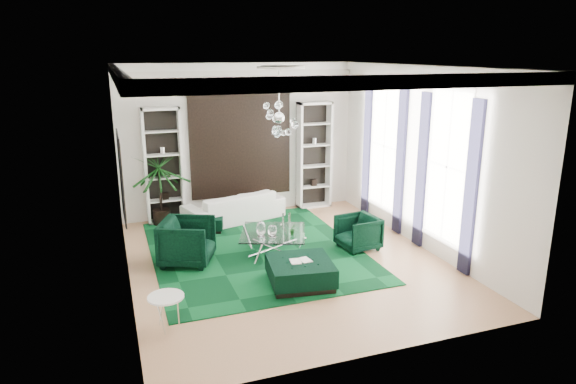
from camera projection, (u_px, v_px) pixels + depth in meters
name	position (u px, v px, depth m)	size (l,w,h in m)	color
floor	(286.00, 262.00, 10.27)	(6.00, 7.00, 0.02)	tan
ceiling	(286.00, 66.00, 9.25)	(6.00, 7.00, 0.02)	white
wall_back	(240.00, 140.00, 12.95)	(6.00, 0.02, 3.80)	silver
wall_front	(377.00, 226.00, 6.57)	(6.00, 0.02, 3.80)	silver
wall_left	(121.00, 182.00, 8.79)	(0.02, 7.00, 3.80)	silver
wall_right	(422.00, 158.00, 10.74)	(0.02, 7.00, 3.80)	silver
crown_molding	(286.00, 72.00, 9.28)	(6.00, 7.00, 0.18)	white
ceiling_medallion	(281.00, 67.00, 9.54)	(0.90, 0.90, 0.05)	white
tapestry	(241.00, 140.00, 12.90)	(2.50, 0.06, 2.80)	black
shelving_left	(164.00, 166.00, 12.27)	(0.90, 0.38, 2.80)	white
shelving_right	(314.00, 155.00, 13.53)	(0.90, 0.38, 2.80)	white
painting	(122.00, 177.00, 9.36)	(0.04, 1.30, 1.60)	black
window_near	(447.00, 167.00, 9.91)	(0.03, 1.10, 2.90)	white
curtain_near_a	(471.00, 189.00, 9.26)	(0.07, 0.30, 3.25)	black
curtain_near_b	(422.00, 171.00, 10.68)	(0.07, 0.30, 3.25)	black
window_far	(384.00, 146.00, 12.09)	(0.03, 1.10, 2.90)	white
curtain_far_a	(400.00, 163.00, 11.44)	(0.07, 0.30, 3.25)	black
curtain_far_b	(367.00, 151.00, 12.85)	(0.07, 0.30, 3.25)	black
rug	(255.00, 250.00, 10.80)	(4.20, 5.00, 0.02)	black
sofa	(234.00, 207.00, 12.63)	(2.45, 0.96, 0.72)	white
armchair_left	(187.00, 242.00, 10.06)	(0.96, 0.99, 0.90)	black
armchair_right	(358.00, 233.00, 10.83)	(0.77, 0.79, 0.72)	black
coffee_table	(273.00, 242.00, 10.67)	(1.30, 1.30, 0.45)	white
ottoman_side	(206.00, 222.00, 12.04)	(0.79, 0.79, 0.35)	black
ottoman_front	(300.00, 273.00, 9.20)	(1.11, 1.11, 0.45)	black
book	(300.00, 260.00, 9.14)	(0.38, 0.25, 0.03)	white
side_table	(167.00, 313.00, 7.71)	(0.55, 0.55, 0.52)	white
palm	(159.00, 179.00, 12.15)	(1.42, 1.42, 2.28)	#104514
chandelier	(279.00, 118.00, 9.63)	(0.86, 0.86, 0.77)	white
table_plant	(292.00, 229.00, 10.44)	(0.13, 0.10, 0.23)	#104514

